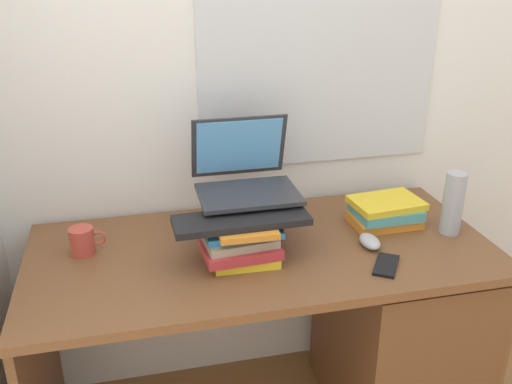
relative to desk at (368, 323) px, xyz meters
The scene contains 11 objects.
wall_back 1.05m from the desk, 132.47° to the left, with size 6.00×0.06×2.60m.
desk is the anchor object (origin of this frame).
book_stack_tall 0.61m from the desk, 168.04° to the left, with size 0.24×0.18×0.16m.
book_stack_keyboard_riser 0.63m from the desk, behind, with size 0.25×0.20×0.13m.
book_stack_side 0.41m from the desk, 52.70° to the left, with size 0.26×0.19×0.09m.
laptop 0.72m from the desk, 160.01° to the left, with size 0.32×0.30×0.23m.
keyboard 0.68m from the desk, behind, with size 0.42×0.14×0.02m, color black.
computer_mouse 0.37m from the desk, 134.77° to the right, with size 0.06×0.10×0.04m, color #A5A8AD.
mug 1.05m from the desk, behind, with size 0.11×0.08×0.09m.
water_bottle 0.53m from the desk, ahead, with size 0.07×0.07×0.22m, color #999EA5.
cell_phone 0.40m from the desk, 104.80° to the right, with size 0.07×0.14×0.01m, color black.
Camera 1 is at (-0.40, -1.60, 1.67)m, focal length 39.97 mm.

